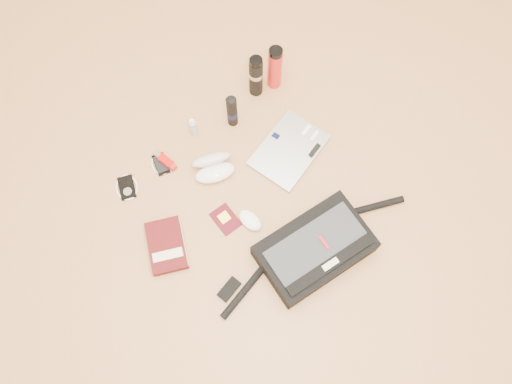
{
  "coord_description": "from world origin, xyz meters",
  "views": [
    {
      "loc": [
        -0.43,
        -0.46,
        1.9
      ],
      "look_at": [
        -0.0,
        0.08,
        0.06
      ],
      "focal_mm": 35.0,
      "sensor_mm": 36.0,
      "label": 1
    }
  ],
  "objects_px": {
    "messenger_bag": "(314,249)",
    "book": "(167,246)",
    "laptop": "(289,150)",
    "thermos_black": "(256,76)",
    "thermos_red": "(275,68)"
  },
  "relations": [
    {
      "from": "laptop",
      "to": "book",
      "type": "xyz_separation_m",
      "value": [
        -0.64,
        -0.02,
        0.01
      ]
    },
    {
      "from": "laptop",
      "to": "book",
      "type": "distance_m",
      "value": 0.64
    },
    {
      "from": "messenger_bag",
      "to": "laptop",
      "type": "relative_size",
      "value": 2.39
    },
    {
      "from": "thermos_black",
      "to": "thermos_red",
      "type": "bearing_deg",
      "value": -12.33
    },
    {
      "from": "messenger_bag",
      "to": "thermos_red",
      "type": "xyz_separation_m",
      "value": [
        0.37,
        0.69,
        0.06
      ]
    },
    {
      "from": "thermos_red",
      "to": "book",
      "type": "bearing_deg",
      "value": -157.86
    },
    {
      "from": "book",
      "to": "thermos_black",
      "type": "relative_size",
      "value": 1.1
    },
    {
      "from": "messenger_bag",
      "to": "laptop",
      "type": "height_order",
      "value": "messenger_bag"
    },
    {
      "from": "book",
      "to": "thermos_black",
      "type": "xyz_separation_m",
      "value": [
        0.71,
        0.34,
        0.09
      ]
    },
    {
      "from": "laptop",
      "to": "thermos_red",
      "type": "height_order",
      "value": "thermos_red"
    },
    {
      "from": "messenger_bag",
      "to": "book",
      "type": "height_order",
      "value": "messenger_bag"
    },
    {
      "from": "messenger_bag",
      "to": "thermos_red",
      "type": "relative_size",
      "value": 3.67
    },
    {
      "from": "laptop",
      "to": "thermos_red",
      "type": "relative_size",
      "value": 1.53
    },
    {
      "from": "messenger_bag",
      "to": "book",
      "type": "relative_size",
      "value": 3.47
    },
    {
      "from": "laptop",
      "to": "thermos_black",
      "type": "xyz_separation_m",
      "value": [
        0.07,
        0.32,
        0.1
      ]
    }
  ]
}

